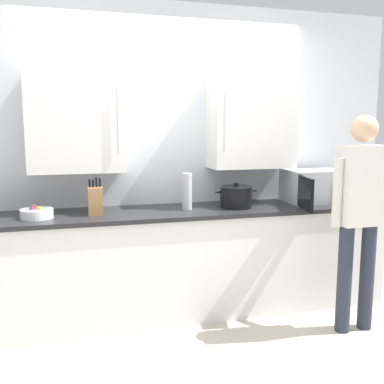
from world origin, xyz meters
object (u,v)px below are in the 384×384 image
(fruit_bowl, at_px, (37,213))
(stock_pot, at_px, (236,197))
(thermos_flask, at_px, (187,191))
(person_figure, at_px, (359,205))
(knife_block, at_px, (95,200))
(microwave_oven, at_px, (312,186))

(fruit_bowl, bearing_deg, stock_pot, 0.80)
(thermos_flask, relative_size, stock_pot, 0.82)
(fruit_bowl, height_order, person_figure, person_figure)
(fruit_bowl, bearing_deg, knife_block, 4.29)
(stock_pot, bearing_deg, microwave_oven, 5.06)
(microwave_oven, bearing_deg, fruit_bowl, -177.82)
(stock_pot, height_order, knife_block, knife_block)
(microwave_oven, distance_m, person_figure, 0.70)
(thermos_flask, xyz_separation_m, knife_block, (-0.74, -0.01, -0.04))
(knife_block, xyz_separation_m, person_figure, (1.92, -0.64, -0.02))
(fruit_bowl, relative_size, knife_block, 0.82)
(microwave_oven, bearing_deg, knife_block, -178.29)
(microwave_oven, bearing_deg, thermos_flask, -177.72)
(thermos_flask, xyz_separation_m, person_figure, (1.17, -0.65, -0.06))
(microwave_oven, distance_m, knife_block, 1.93)
(microwave_oven, xyz_separation_m, stock_pot, (-0.77, -0.07, -0.06))
(microwave_oven, bearing_deg, person_figure, -91.43)
(microwave_oven, height_order, stock_pot, microwave_oven)
(microwave_oven, distance_m, thermos_flask, 1.19)
(thermos_flask, relative_size, fruit_bowl, 1.27)
(stock_pot, relative_size, knife_block, 1.27)
(microwave_oven, xyz_separation_m, thermos_flask, (-1.19, -0.05, 0.01))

